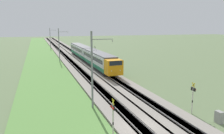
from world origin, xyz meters
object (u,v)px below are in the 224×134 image
Objects in this scene: catenary_mast_far at (50,38)px; equipment_cabinet at (219,117)px; catenary_mast_mid at (59,45)px; crossing_signal_far at (193,95)px; catenary_mast_near at (93,70)px; passenger_train at (88,54)px; crossing_signal_near at (113,115)px.

equipment_cabinet is at bearing -172.38° from catenary_mast_far.
crossing_signal_far is at bearing -166.67° from catenary_mast_mid.
catenary_mast_mid reaches higher than equipment_cabinet.
catenary_mast_near is 1.00× the size of catenary_mast_mid.
catenary_mast_far is at bearing -0.00° from catenary_mast_near.
equipment_cabinet is (-43.35, -10.55, -3.94)m from catenary_mast_mid.
crossing_signal_far is 0.40× the size of catenary_mast_far.
passenger_train is 33.95× the size of equipment_cabinet.
catenary_mast_mid is (4.29, 6.74, 2.24)m from passenger_train.
crossing_signal_far is at bearing -117.68° from catenary_mast_near.
crossing_signal_far is 0.39× the size of catenary_mast_mid.
catenary_mast_near is at bearing 152.32° from crossing_signal_far.
crossing_signal_near is at bearing 87.73° from equipment_cabinet.
passenger_train is at bearing -122.49° from catenary_mast_mid.
catenary_mast_far is (78.46, -0.20, 2.33)m from crossing_signal_near.
catenary_mast_mid is (42.92, -0.20, 2.38)m from crossing_signal_near.
passenger_train reaches higher than crossing_signal_near.
crossing_signal_near is 10.09m from crossing_signal_far.
crossing_signal_near is at bearing -10.19° from passenger_train.
crossing_signal_far is 3.29m from equipment_cabinet.
catenary_mast_near reaches higher than crossing_signal_far.
catenary_mast_mid is 1.01× the size of catenary_mast_far.
passenger_train reaches higher than equipment_cabinet.
crossing_signal_far is 0.39× the size of catenary_mast_near.
crossing_signal_near is 0.40× the size of catenary_mast_near.
catenary_mast_near is at bearing -91.57° from crossing_signal_near.
catenary_mast_near reaches higher than passenger_train.
catenary_mast_far is at bearing 97.20° from crossing_signal_far.
crossing_signal_near reaches higher than equipment_cabinet.
crossing_signal_near is 2.96× the size of equipment_cabinet.
passenger_train is at bearing 5.57° from equipment_cabinet.
catenary_mast_far is (35.54, -0.00, -0.05)m from catenary_mast_mid.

